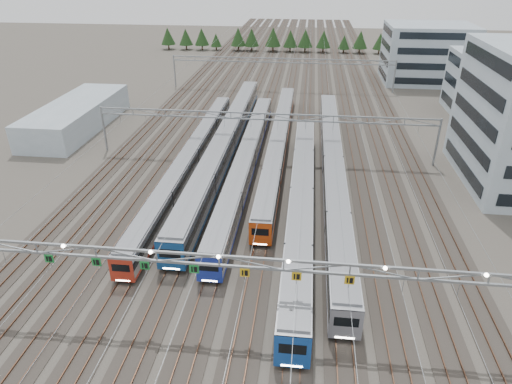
# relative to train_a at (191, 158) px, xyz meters

# --- Properties ---
(ground) EXTENTS (400.00, 400.00, 0.00)m
(ground) POSITION_rel_train_a_xyz_m (11.25, -33.97, -1.96)
(ground) COLOR #47423A
(ground) RESTS_ON ground
(track_bed) EXTENTS (54.00, 260.00, 5.42)m
(track_bed) POSITION_rel_train_a_xyz_m (11.25, 66.03, -0.47)
(track_bed) COLOR #2D2823
(track_bed) RESTS_ON ground
(train_a) EXTENTS (2.62, 59.56, 3.41)m
(train_a) POSITION_rel_train_a_xyz_m (0.00, 0.00, 0.00)
(train_a) COLOR black
(train_a) RESTS_ON ground
(train_b) EXTENTS (3.18, 68.49, 4.15)m
(train_b) POSITION_rel_train_a_xyz_m (4.50, 6.89, 0.37)
(train_b) COLOR black
(train_b) RESTS_ON ground
(train_c) EXTENTS (2.78, 58.14, 3.62)m
(train_c) POSITION_rel_train_a_xyz_m (9.00, 0.25, 0.11)
(train_c) COLOR black
(train_c) RESTS_ON ground
(train_d) EXTENTS (2.73, 60.00, 3.55)m
(train_d) POSITION_rel_train_a_xyz_m (13.50, 8.53, 0.07)
(train_d) COLOR black
(train_d) RESTS_ON ground
(train_e) EXTENTS (3.07, 52.57, 4.00)m
(train_e) POSITION_rel_train_a_xyz_m (18.00, -12.67, 0.30)
(train_e) COLOR black
(train_e) RESTS_ON ground
(train_f) EXTENTS (2.95, 67.97, 3.85)m
(train_f) POSITION_rel_train_a_xyz_m (22.50, -1.29, 0.22)
(train_f) COLOR black
(train_f) RESTS_ON ground
(gantry_near) EXTENTS (56.36, 0.61, 8.08)m
(gantry_near) POSITION_rel_train_a_xyz_m (11.20, -34.09, 5.13)
(gantry_near) COLOR gray
(gantry_near) RESTS_ON ground
(gantry_mid) EXTENTS (56.36, 0.36, 8.00)m
(gantry_mid) POSITION_rel_train_a_xyz_m (11.25, 6.03, 4.43)
(gantry_mid) COLOR gray
(gantry_mid) RESTS_ON ground
(gantry_far) EXTENTS (56.36, 0.36, 8.00)m
(gantry_far) POSITION_rel_train_a_xyz_m (11.25, 51.03, 4.43)
(gantry_far) COLOR gray
(gantry_far) RESTS_ON ground
(depot_bldg_mid) EXTENTS (14.00, 16.00, 12.92)m
(depot_bldg_mid) POSITION_rel_train_a_xyz_m (55.96, 35.79, 4.50)
(depot_bldg_mid) COLOR #99ACB6
(depot_bldg_mid) RESTS_ON ground
(depot_bldg_north) EXTENTS (22.00, 18.00, 14.82)m
(depot_bldg_north) POSITION_rel_train_a_xyz_m (49.25, 64.36, 5.45)
(depot_bldg_north) COLOR #99ACB6
(depot_bldg_north) RESTS_ON ground
(west_shed) EXTENTS (10.00, 30.00, 5.09)m
(west_shed) POSITION_rel_train_a_xyz_m (-27.23, 16.88, 0.59)
(west_shed) COLOR #99ACB6
(west_shed) RESTS_ON ground
(treeline) EXTENTS (93.80, 5.60, 7.02)m
(treeline) POSITION_rel_train_a_xyz_m (10.35, 102.43, 2.28)
(treeline) COLOR #332114
(treeline) RESTS_ON ground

